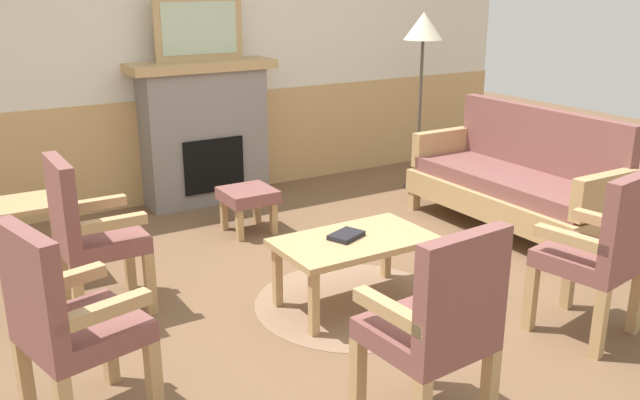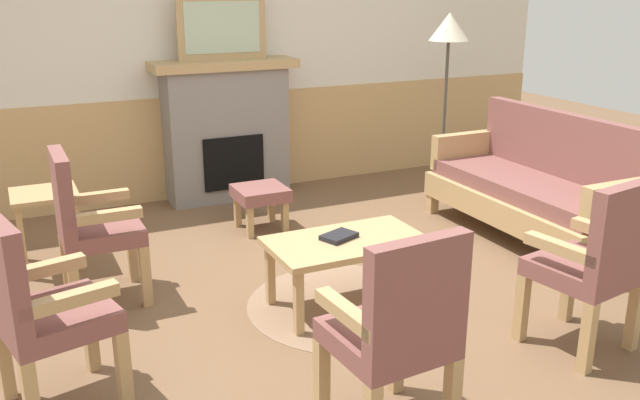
{
  "view_description": "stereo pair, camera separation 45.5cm",
  "coord_description": "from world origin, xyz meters",
  "px_view_note": "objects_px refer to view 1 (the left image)",
  "views": [
    {
      "loc": [
        -2.26,
        -3.35,
        1.94
      ],
      "look_at": [
        0.0,
        0.35,
        0.55
      ],
      "focal_mm": 38.35,
      "sensor_mm": 36.0,
      "label": 1
    },
    {
      "loc": [
        -1.86,
        -3.57,
        1.94
      ],
      "look_at": [
        0.0,
        0.35,
        0.55
      ],
      "focal_mm": 38.35,
      "sensor_mm": 36.0,
      "label": 2
    }
  ],
  "objects_px": {
    "couch": "(516,183)",
    "side_table": "(33,217)",
    "armchair_by_window_left": "(88,229)",
    "fireplace": "(204,132)",
    "coffee_table": "(354,246)",
    "footstool": "(248,198)",
    "armchair_near_fireplace": "(66,318)",
    "armchair_front_left": "(438,322)",
    "floor_lamp_by_couch": "(423,37)",
    "framed_picture": "(199,28)",
    "armchair_front_center": "(603,248)",
    "book_on_table": "(346,235)"
  },
  "relations": [
    {
      "from": "fireplace",
      "to": "framed_picture",
      "type": "bearing_deg",
      "value": 90.0
    },
    {
      "from": "framed_picture",
      "to": "couch",
      "type": "height_order",
      "value": "framed_picture"
    },
    {
      "from": "couch",
      "to": "armchair_by_window_left",
      "type": "height_order",
      "value": "same"
    },
    {
      "from": "framed_picture",
      "to": "couch",
      "type": "xyz_separation_m",
      "value": [
        1.83,
        -2.02,
        -1.16
      ]
    },
    {
      "from": "fireplace",
      "to": "book_on_table",
      "type": "xyz_separation_m",
      "value": [
        -0.08,
        -2.44,
        -0.2
      ]
    },
    {
      "from": "couch",
      "to": "coffee_table",
      "type": "relative_size",
      "value": 1.88
    },
    {
      "from": "couch",
      "to": "fireplace",
      "type": "bearing_deg",
      "value": 132.16
    },
    {
      "from": "couch",
      "to": "side_table",
      "type": "bearing_deg",
      "value": 163.7
    },
    {
      "from": "footstool",
      "to": "floor_lamp_by_couch",
      "type": "bearing_deg",
      "value": 7.42
    },
    {
      "from": "framed_picture",
      "to": "armchair_near_fireplace",
      "type": "relative_size",
      "value": 0.82
    },
    {
      "from": "armchair_near_fireplace",
      "to": "armchair_front_left",
      "type": "height_order",
      "value": "same"
    },
    {
      "from": "book_on_table",
      "to": "side_table",
      "type": "distance_m",
      "value": 2.13
    },
    {
      "from": "couch",
      "to": "floor_lamp_by_couch",
      "type": "xyz_separation_m",
      "value": [
        0.08,
        1.33,
        1.05
      ]
    },
    {
      "from": "footstool",
      "to": "armchair_front_center",
      "type": "xyz_separation_m",
      "value": [
        0.93,
        -2.58,
        0.25
      ]
    },
    {
      "from": "footstool",
      "to": "armchair_near_fireplace",
      "type": "distance_m",
      "value": 2.61
    },
    {
      "from": "framed_picture",
      "to": "side_table",
      "type": "distance_m",
      "value": 2.24
    },
    {
      "from": "fireplace",
      "to": "book_on_table",
      "type": "distance_m",
      "value": 2.45
    },
    {
      "from": "book_on_table",
      "to": "footstool",
      "type": "distance_m",
      "value": 1.51
    },
    {
      "from": "framed_picture",
      "to": "armchair_front_left",
      "type": "relative_size",
      "value": 0.82
    },
    {
      "from": "framed_picture",
      "to": "side_table",
      "type": "relative_size",
      "value": 1.45
    },
    {
      "from": "couch",
      "to": "coffee_table",
      "type": "distance_m",
      "value": 1.93
    },
    {
      "from": "footstool",
      "to": "armchair_front_left",
      "type": "xyz_separation_m",
      "value": [
        -0.41,
        -2.77,
        0.25
      ]
    },
    {
      "from": "fireplace",
      "to": "coffee_table",
      "type": "bearing_deg",
      "value": -91.02
    },
    {
      "from": "side_table",
      "to": "floor_lamp_by_couch",
      "type": "bearing_deg",
      "value": 5.04
    },
    {
      "from": "coffee_table",
      "to": "fireplace",
      "type": "bearing_deg",
      "value": 88.98
    },
    {
      "from": "armchair_front_left",
      "to": "floor_lamp_by_couch",
      "type": "bearing_deg",
      "value": 51.94
    },
    {
      "from": "coffee_table",
      "to": "floor_lamp_by_couch",
      "type": "bearing_deg",
      "value": 42.26
    },
    {
      "from": "armchair_near_fireplace",
      "to": "armchair_by_window_left",
      "type": "relative_size",
      "value": 1.0
    },
    {
      "from": "fireplace",
      "to": "armchair_near_fireplace",
      "type": "relative_size",
      "value": 1.33
    },
    {
      "from": "book_on_table",
      "to": "armchair_near_fireplace",
      "type": "bearing_deg",
      "value": -167.11
    },
    {
      "from": "fireplace",
      "to": "floor_lamp_by_couch",
      "type": "relative_size",
      "value": 0.77
    },
    {
      "from": "fireplace",
      "to": "couch",
      "type": "relative_size",
      "value": 0.72
    },
    {
      "from": "side_table",
      "to": "armchair_near_fireplace",
      "type": "bearing_deg",
      "value": -94.93
    },
    {
      "from": "framed_picture",
      "to": "couch",
      "type": "distance_m",
      "value": 2.97
    },
    {
      "from": "armchair_front_left",
      "to": "armchair_front_center",
      "type": "relative_size",
      "value": 1.0
    },
    {
      "from": "couch",
      "to": "floor_lamp_by_couch",
      "type": "relative_size",
      "value": 1.07
    },
    {
      "from": "book_on_table",
      "to": "armchair_by_window_left",
      "type": "relative_size",
      "value": 0.22
    },
    {
      "from": "footstool",
      "to": "side_table",
      "type": "distance_m",
      "value": 1.63
    },
    {
      "from": "coffee_table",
      "to": "book_on_table",
      "type": "height_order",
      "value": "book_on_table"
    },
    {
      "from": "armchair_by_window_left",
      "to": "side_table",
      "type": "bearing_deg",
      "value": 105.4
    },
    {
      "from": "book_on_table",
      "to": "armchair_front_left",
      "type": "distance_m",
      "value": 1.33
    },
    {
      "from": "couch",
      "to": "armchair_front_left",
      "type": "xyz_separation_m",
      "value": [
        -2.28,
        -1.68,
        0.14
      ]
    },
    {
      "from": "armchair_near_fireplace",
      "to": "coffee_table",
      "type": "bearing_deg",
      "value": 11.65
    },
    {
      "from": "armchair_by_window_left",
      "to": "armchair_front_center",
      "type": "height_order",
      "value": "same"
    },
    {
      "from": "coffee_table",
      "to": "armchair_near_fireplace",
      "type": "xyz_separation_m",
      "value": [
        -1.77,
        -0.36,
        0.15
      ]
    },
    {
      "from": "couch",
      "to": "footstool",
      "type": "xyz_separation_m",
      "value": [
        -1.87,
        1.08,
        -0.11
      ]
    },
    {
      "from": "armchair_by_window_left",
      "to": "fireplace",
      "type": "bearing_deg",
      "value": 49.97
    },
    {
      "from": "couch",
      "to": "coffee_table",
      "type": "bearing_deg",
      "value": -166.63
    },
    {
      "from": "couch",
      "to": "side_table",
      "type": "height_order",
      "value": "couch"
    },
    {
      "from": "couch",
      "to": "armchair_front_left",
      "type": "relative_size",
      "value": 1.84
    }
  ]
}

